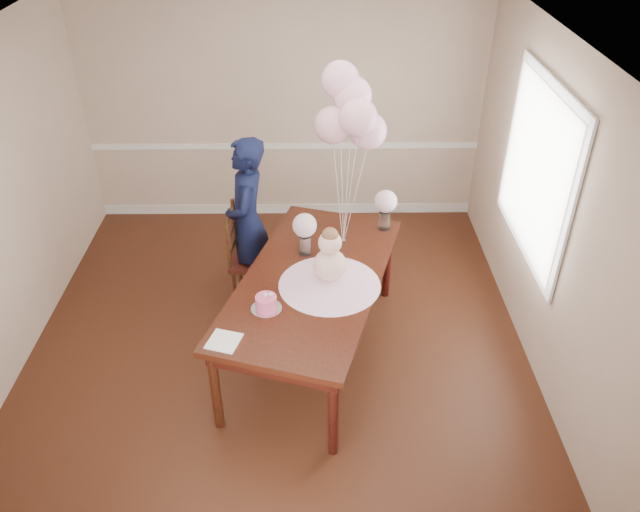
{
  "coord_description": "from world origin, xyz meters",
  "views": [
    {
      "loc": [
        0.33,
        -4.26,
        3.9
      ],
      "look_at": [
        0.38,
        -0.04,
        1.05
      ],
      "focal_mm": 35.0,
      "sensor_mm": 36.0,
      "label": 1
    }
  ],
  "objects_px": {
    "birthday_cake": "(266,302)",
    "woman": "(248,221)",
    "dining_chair_seat": "(254,260)",
    "dining_table_top": "(312,280)"
  },
  "relations": [
    {
      "from": "dining_table_top",
      "to": "dining_chair_seat",
      "type": "xyz_separation_m",
      "value": [
        -0.58,
        0.84,
        -0.36
      ]
    },
    {
      "from": "dining_table_top",
      "to": "woman",
      "type": "height_order",
      "value": "woman"
    },
    {
      "from": "dining_chair_seat",
      "to": "dining_table_top",
      "type": "bearing_deg",
      "value": -51.98
    },
    {
      "from": "dining_table_top",
      "to": "birthday_cake",
      "type": "bearing_deg",
      "value": -113.96
    },
    {
      "from": "dining_table_top",
      "to": "dining_chair_seat",
      "type": "height_order",
      "value": "dining_table_top"
    },
    {
      "from": "birthday_cake",
      "to": "woman",
      "type": "distance_m",
      "value": 1.34
    },
    {
      "from": "birthday_cake",
      "to": "dining_table_top",
      "type": "bearing_deg",
      "value": 49.2
    },
    {
      "from": "dining_chair_seat",
      "to": "woman",
      "type": "distance_m",
      "value": 0.41
    },
    {
      "from": "dining_chair_seat",
      "to": "woman",
      "type": "relative_size",
      "value": 0.26
    },
    {
      "from": "dining_chair_seat",
      "to": "woman",
      "type": "height_order",
      "value": "woman"
    }
  ]
}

